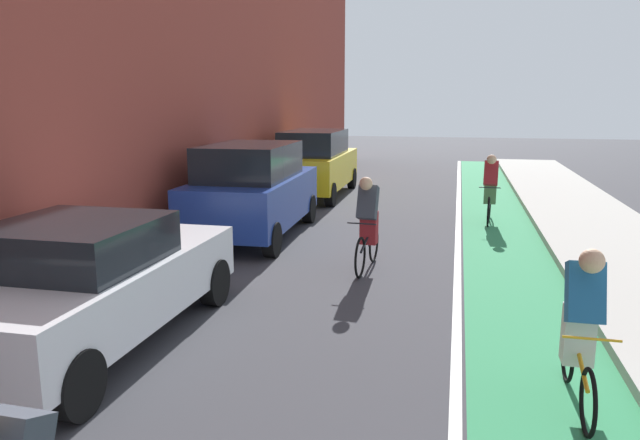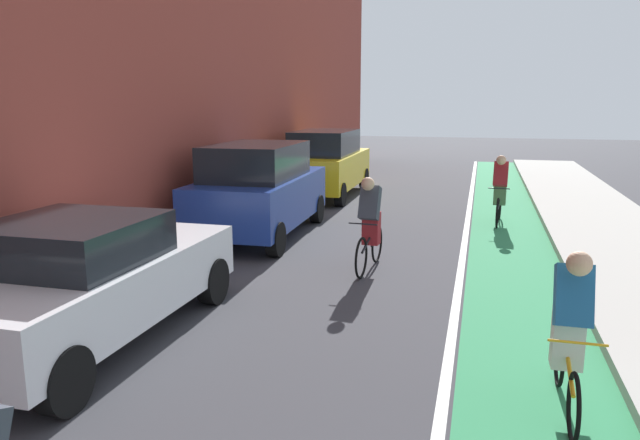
% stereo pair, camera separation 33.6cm
% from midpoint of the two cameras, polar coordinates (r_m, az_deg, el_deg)
% --- Properties ---
extents(ground_plane, '(76.95, 76.95, 0.00)m').
position_cam_midpoint_polar(ground_plane, '(10.37, 2.04, -4.66)').
color(ground_plane, '#38383D').
extents(bike_lane_paint, '(1.60, 34.98, 0.00)m').
position_cam_midpoint_polar(bike_lane_paint, '(12.16, 16.49, -2.72)').
color(bike_lane_paint, '#2D8451').
rests_on(bike_lane_paint, ground).
extents(lane_divider_stripe, '(0.12, 34.98, 0.00)m').
position_cam_midpoint_polar(lane_divider_stripe, '(12.13, 12.24, -2.53)').
color(lane_divider_stripe, white).
rests_on(lane_divider_stripe, ground).
extents(sidewalk_right, '(2.60, 34.98, 0.14)m').
position_cam_midpoint_polar(sidewalk_right, '(12.46, 26.20, -2.77)').
color(sidewalk_right, '#A8A59E').
rests_on(sidewalk_right, ground).
extents(parked_sedan_white, '(2.00, 4.28, 1.53)m').
position_cam_midpoint_polar(parked_sedan_white, '(7.60, -22.48, -5.37)').
color(parked_sedan_white, silver).
rests_on(parked_sedan_white, ground).
extents(parked_suv_blue, '(2.03, 4.42, 1.98)m').
position_cam_midpoint_polar(parked_suv_blue, '(12.66, -7.16, 2.90)').
color(parked_suv_blue, navy).
rests_on(parked_suv_blue, ground).
extents(parked_suv_yellow_cab, '(1.90, 4.70, 1.98)m').
position_cam_midpoint_polar(parked_suv_yellow_cab, '(18.06, -0.97, 5.50)').
color(parked_suv_yellow_cab, yellow).
rests_on(parked_suv_yellow_cab, ground).
extents(cyclist_mid, '(0.48, 1.65, 1.58)m').
position_cam_midpoint_polar(cyclist_mid, '(6.09, 22.20, -9.27)').
color(cyclist_mid, black).
rests_on(cyclist_mid, ground).
extents(cyclist_trailing, '(0.48, 1.73, 1.62)m').
position_cam_midpoint_polar(cyclist_trailing, '(10.16, 3.64, -0.30)').
color(cyclist_trailing, black).
rests_on(cyclist_trailing, ground).
extents(cyclist_far, '(0.48, 1.74, 1.63)m').
position_cam_midpoint_polar(cyclist_far, '(14.65, 15.30, 2.92)').
color(cyclist_far, black).
rests_on(cyclist_far, ground).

